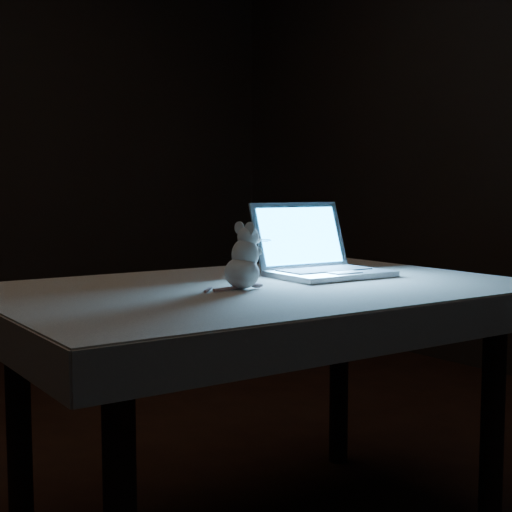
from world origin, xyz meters
TOP-DOWN VIEW (x-y plane):
  - table at (0.24, -0.25)m, footprint 1.27×0.85m
  - tablecloth at (0.21, -0.22)m, footprint 1.43×1.05m
  - laptop at (0.51, -0.22)m, footprint 0.33×0.29m
  - plush_mouse at (0.16, -0.28)m, footprint 0.14×0.14m

SIDE VIEW (x-z plane):
  - table at x=0.24m, z-range 0.00..0.66m
  - tablecloth at x=0.21m, z-range 0.58..0.67m
  - plush_mouse at x=0.16m, z-range 0.67..0.83m
  - laptop at x=0.51m, z-range 0.67..0.88m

